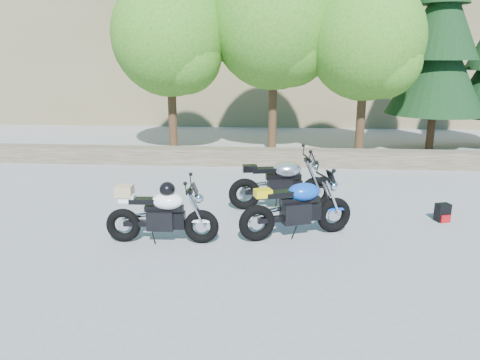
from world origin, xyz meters
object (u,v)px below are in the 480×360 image
Objects in this scene: white_bike at (161,213)px; blue_bike at (297,208)px; silver_bike at (281,184)px; backpack at (443,213)px.

white_bike reaches higher than blue_bike.
backpack is (3.18, -0.56, -0.37)m from silver_bike.
white_bike is 5.50m from backpack.
silver_bike is 6.21× the size of backpack.
white_bike is 0.95× the size of blue_bike.
silver_bike is 2.93m from white_bike.
blue_bike is at bearing 9.40° from white_bike.
blue_bike is at bearing -89.41° from silver_bike.
silver_bike is 3.25m from backpack.
white_bike is 5.56× the size of backpack.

